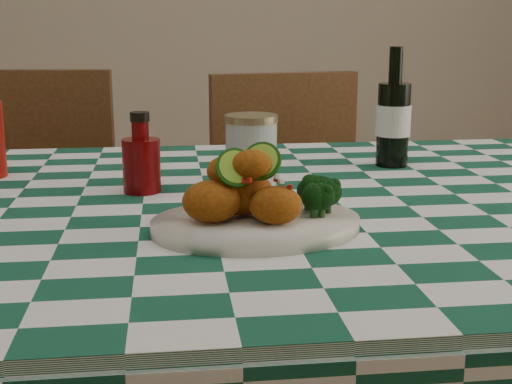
{
  "coord_description": "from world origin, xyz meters",
  "views": [
    {
      "loc": [
        -0.06,
        -1.1,
        1.07
      ],
      "look_at": [
        0.06,
        -0.17,
        0.84
      ],
      "focal_mm": 50.0,
      "sensor_mm": 36.0,
      "label": 1
    }
  ],
  "objects": [
    {
      "name": "fried_chicken_pile",
      "position": [
        0.05,
        -0.17,
        0.85
      ],
      "size": [
        0.15,
        0.11,
        0.09
      ],
      "primitive_type": null,
      "color": "#A3520F",
      "rests_on": "plate"
    },
    {
      "name": "mason_jar",
      "position": [
        0.08,
        0.08,
        0.85
      ],
      "size": [
        0.11,
        0.11,
        0.13
      ],
      "primitive_type": null,
      "rotation": [
        0.0,
        0.0,
        -0.33
      ],
      "color": "#B2BCBA",
      "rests_on": "dining_table"
    },
    {
      "name": "beer_bottle",
      "position": [
        0.38,
        0.24,
        0.9
      ],
      "size": [
        0.09,
        0.09,
        0.23
      ],
      "primitive_type": null,
      "rotation": [
        0.0,
        0.0,
        0.41
      ],
      "color": "black",
      "rests_on": "dining_table"
    },
    {
      "name": "wooden_chair_right",
      "position": [
        0.3,
        0.67,
        0.46
      ],
      "size": [
        0.49,
        0.5,
        0.92
      ],
      "primitive_type": null,
      "rotation": [
        0.0,
        0.0,
        0.16
      ],
      "color": "#472814",
      "rests_on": "ground"
    },
    {
      "name": "plate",
      "position": [
        0.06,
        -0.17,
        0.8
      ],
      "size": [
        0.31,
        0.25,
        0.02
      ],
      "primitive_type": null,
      "rotation": [
        0.0,
        0.0,
        0.1
      ],
      "color": "silver",
      "rests_on": "dining_table"
    },
    {
      "name": "ketchup_bottle",
      "position": [
        -0.11,
        0.08,
        0.85
      ],
      "size": [
        0.07,
        0.07,
        0.13
      ],
      "primitive_type": null,
      "rotation": [
        0.0,
        0.0,
        -0.16
      ],
      "color": "#610407",
      "rests_on": "dining_table"
    },
    {
      "name": "broccoli_side",
      "position": [
        0.14,
        -0.16,
        0.83
      ],
      "size": [
        0.07,
        0.07,
        0.05
      ],
      "primitive_type": null,
      "color": "black",
      "rests_on": "plate"
    },
    {
      "name": "wooden_chair_left",
      "position": [
        -0.44,
        0.75,
        0.47
      ],
      "size": [
        0.46,
        0.48,
        0.93
      ],
      "primitive_type": null,
      "rotation": [
        0.0,
        0.0,
        -0.09
      ],
      "color": "#472814",
      "rests_on": "ground"
    }
  ]
}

